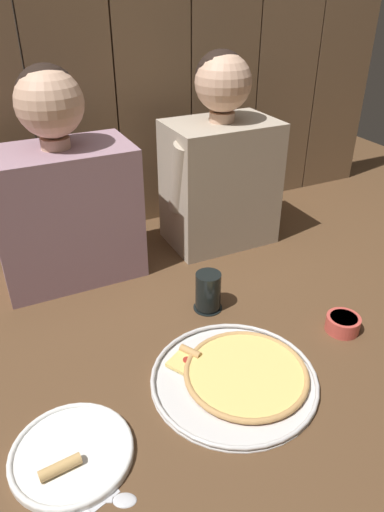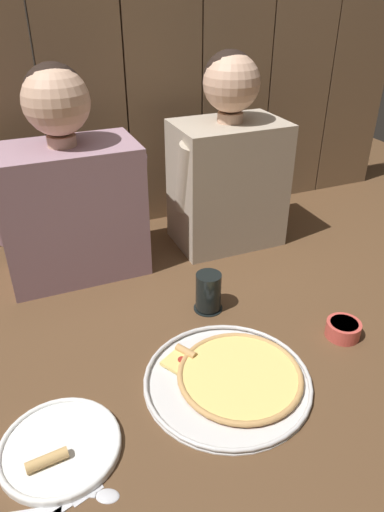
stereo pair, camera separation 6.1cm
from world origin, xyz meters
TOP-DOWN VIEW (x-y plane):
  - ground_plane at (0.00, 0.00)m, footprint 3.20×3.20m
  - pizza_tray at (-0.03, -0.18)m, footprint 0.39×0.39m
  - dinner_plate at (-0.43, -0.21)m, footprint 0.24×0.24m
  - drinking_glass at (0.03, 0.09)m, footprint 0.08×0.08m
  - dipping_bowl at (0.31, -0.15)m, footprint 0.09×0.09m
  - table_spoon at (-0.38, -0.34)m, footprint 0.13×0.08m
  - diner_left at (-0.26, 0.44)m, footprint 0.45×0.23m
  - diner_right at (0.26, 0.44)m, footprint 0.39×0.24m
  - wooden_backdrop_wall at (-0.00, 0.71)m, footprint 2.19×0.03m

SIDE VIEW (x-z plane):
  - ground_plane at x=0.00m, z-range 0.00..0.00m
  - table_spoon at x=-0.38m, z-range 0.00..0.01m
  - dinner_plate at x=-0.43m, z-range -0.01..0.03m
  - pizza_tray at x=-0.03m, z-range 0.00..0.02m
  - dipping_bowl at x=0.31m, z-range 0.00..0.04m
  - drinking_glass at x=0.03m, z-range 0.00..0.11m
  - diner_left at x=-0.26m, z-range -0.04..0.58m
  - diner_right at x=0.26m, z-range -0.03..0.59m
  - wooden_backdrop_wall at x=0.00m, z-range 0.00..1.15m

